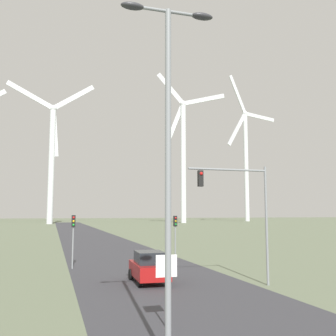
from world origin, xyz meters
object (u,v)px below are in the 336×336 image
(traffic_light_mast_overhead, at_px, (241,200))
(wind_turbine_center, at_px, (52,152))
(streetlamp, at_px, (168,135))
(stop_sign_near, at_px, (166,276))
(traffic_light_post_near_right, at_px, (175,228))
(traffic_light_post_near_left, at_px, (73,229))
(wind_turbine_right, at_px, (183,150))
(wind_turbine_far_right, at_px, (246,155))
(car_approaching, at_px, (149,267))

(traffic_light_mast_overhead, relative_size, wind_turbine_center, 0.12)
(streetlamp, bearing_deg, stop_sign_near, 74.66)
(traffic_light_post_near_right, relative_size, traffic_light_mast_overhead, 0.57)
(stop_sign_near, xyz_separation_m, traffic_light_mast_overhead, (6.31, 6.36, 3.03))
(traffic_light_post_near_right, distance_m, traffic_light_mast_overhead, 12.05)
(traffic_light_post_near_left, distance_m, wind_turbine_right, 135.09)
(traffic_light_mast_overhead, xyz_separation_m, wind_turbine_far_right, (81.03, 153.57, 27.74))
(traffic_light_mast_overhead, bearing_deg, stop_sign_near, -134.77)
(traffic_light_mast_overhead, height_order, wind_turbine_center, wind_turbine_center)
(stop_sign_near, xyz_separation_m, traffic_light_post_near_left, (-2.53, 16.28, 1.08))
(traffic_light_post_near_right, bearing_deg, car_approaching, -116.24)
(traffic_light_mast_overhead, relative_size, wind_turbine_far_right, 0.09)
(streetlamp, xyz_separation_m, traffic_light_post_near_right, (6.99, 21.59, -3.54))
(wind_turbine_center, bearing_deg, wind_turbine_far_right, 13.53)
(wind_turbine_center, xyz_separation_m, wind_turbine_right, (52.37, 1.09, 3.14))
(traffic_light_post_near_left, xyz_separation_m, wind_turbine_center, (-2.41, 121.45, 24.03))
(traffic_light_post_near_right, relative_size, wind_turbine_far_right, 0.05)
(traffic_light_post_near_left, height_order, car_approaching, traffic_light_post_near_left)
(stop_sign_near, xyz_separation_m, car_approaching, (1.55, 9.09, -0.89))
(car_approaching, height_order, wind_turbine_right, wind_turbine_right)
(wind_turbine_center, bearing_deg, streetlamp, -88.37)
(traffic_light_mast_overhead, bearing_deg, wind_turbine_center, 94.89)
(traffic_light_post_near_right, bearing_deg, wind_turbine_far_right, 60.16)
(wind_turbine_right, bearing_deg, traffic_light_post_near_right, -108.93)
(car_approaching, bearing_deg, wind_turbine_center, 92.89)
(car_approaching, xyz_separation_m, wind_turbine_right, (45.88, 129.74, 29.14))
(traffic_light_mast_overhead, bearing_deg, car_approaching, 150.20)
(traffic_light_mast_overhead, bearing_deg, wind_turbine_right, 72.75)
(traffic_light_post_near_left, height_order, traffic_light_mast_overhead, traffic_light_mast_overhead)
(wind_turbine_center, bearing_deg, traffic_light_mast_overhead, -85.11)
(wind_turbine_right, relative_size, wind_turbine_far_right, 0.89)
(traffic_light_mast_overhead, distance_m, wind_turbine_center, 133.69)
(streetlamp, bearing_deg, traffic_light_mast_overhead, 53.34)
(stop_sign_near, xyz_separation_m, wind_turbine_center, (-4.94, 137.73, 25.11))
(streetlamp, distance_m, traffic_light_post_near_left, 20.01)
(traffic_light_post_near_right, relative_size, wind_turbine_right, 0.06)
(stop_sign_near, bearing_deg, wind_turbine_center, 92.05)
(wind_turbine_right, bearing_deg, wind_turbine_center, -178.80)
(traffic_light_post_near_left, bearing_deg, stop_sign_near, -81.18)
(wind_turbine_center, distance_m, wind_turbine_far_right, 95.08)
(car_approaching, xyz_separation_m, wind_turbine_far_right, (85.79, 150.85, 31.67))
(traffic_light_mast_overhead, height_order, wind_turbine_right, wind_turbine_right)
(car_approaching, bearing_deg, wind_turbine_far_right, 60.37)
(wind_turbine_center, bearing_deg, traffic_light_post_near_right, -84.74)
(streetlamp, relative_size, car_approaching, 2.46)
(car_approaching, distance_m, wind_turbine_right, 140.66)
(streetlamp, height_order, traffic_light_post_near_right, streetlamp)
(wind_turbine_center, height_order, wind_turbine_far_right, wind_turbine_far_right)
(stop_sign_near, xyz_separation_m, traffic_light_post_near_right, (6.07, 18.24, 1.02))
(wind_turbine_far_right, bearing_deg, wind_turbine_center, -166.47)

